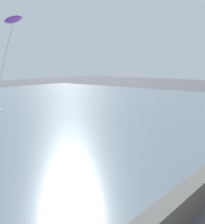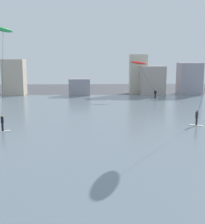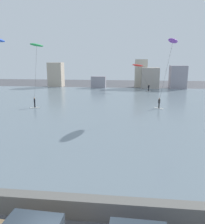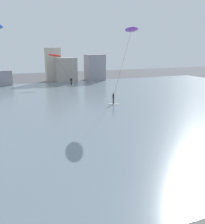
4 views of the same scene
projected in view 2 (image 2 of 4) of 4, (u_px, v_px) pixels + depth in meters
The scene contains 4 objects.
water_bay at pixel (129, 126), 31.90m from camera, with size 84.00×52.00×0.10m, color slate.
far_shore_buildings at pixel (126, 79), 58.16m from camera, with size 37.26×4.92×7.59m.
kitesurfer_red at pixel (140, 67), 51.88m from camera, with size 4.79×3.14×6.51m.
kitesurfer_green at pixel (3, 41), 30.24m from camera, with size 2.01×4.77×10.09m.
Camera 2 is at (-4.12, -0.75, 7.21)m, focal length 49.09 mm.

